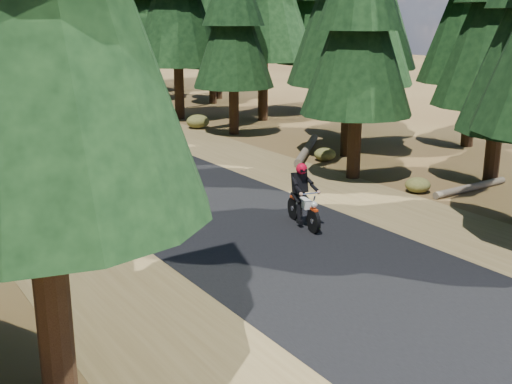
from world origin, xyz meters
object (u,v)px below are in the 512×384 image
log_near (307,149)px  rider_lead (304,206)px  rider_follow (95,181)px  log_far (470,188)px

log_near → rider_lead: bearing=-173.3°
rider_lead → log_near: bearing=-116.4°
log_near → rider_lead: rider_lead is taller
log_near → rider_follow: size_ratio=2.94×
log_far → rider_lead: bearing=177.2°
log_far → rider_lead: size_ratio=1.71×
log_near → rider_lead: (-5.92, -7.52, 0.42)m
log_far → rider_follow: (-10.50, 6.04, 0.42)m
log_far → rider_lead: (-6.76, 0.15, 0.46)m
log_near → rider_follow: (-9.66, -1.62, 0.38)m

